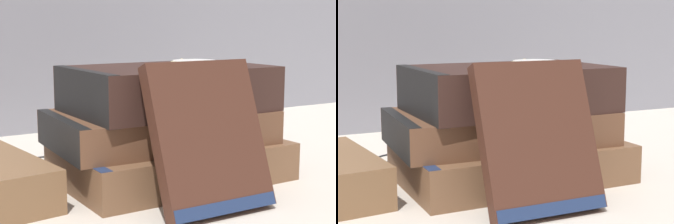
{
  "view_description": "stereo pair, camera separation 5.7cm",
  "coord_description": "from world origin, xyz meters",
  "views": [
    {
      "loc": [
        -0.26,
        -0.52,
        0.18
      ],
      "look_at": [
        0.04,
        -0.01,
        0.08
      ],
      "focal_mm": 60.0,
      "sensor_mm": 36.0,
      "label": 1
    },
    {
      "loc": [
        -0.21,
        -0.55,
        0.18
      ],
      "look_at": [
        0.04,
        -0.01,
        0.08
      ],
      "focal_mm": 60.0,
      "sensor_mm": 36.0,
      "label": 2
    }
  ],
  "objects": [
    {
      "name": "book_flat_top",
      "position": [
        0.05,
        0.01,
        0.1
      ],
      "size": [
        0.22,
        0.15,
        0.05
      ],
      "rotation": [
        0.0,
        0.0,
        0.02
      ],
      "color": "#331E19",
      "rests_on": "book_flat_middle"
    },
    {
      "name": "ground_plane",
      "position": [
        0.0,
        0.0,
        0.0
      ],
      "size": [
        3.0,
        3.0,
        0.0
      ],
      "primitive_type": "plane",
      "color": "beige"
    },
    {
      "name": "book_flat_middle",
      "position": [
        0.04,
        0.02,
        0.06
      ],
      "size": [
        0.24,
        0.15,
        0.04
      ],
      "rotation": [
        0.0,
        0.0,
        -0.04
      ],
      "color": "brown",
      "rests_on": "book_flat_bottom"
    },
    {
      "name": "book_flat_bottom",
      "position": [
        0.05,
        0.01,
        0.02
      ],
      "size": [
        0.25,
        0.16,
        0.04
      ],
      "rotation": [
        0.0,
        0.0,
        0.01
      ],
      "color": "brown",
      "rests_on": "ground_plane"
    },
    {
      "name": "book_leaning_front",
      "position": [
        0.03,
        -0.1,
        0.07
      ],
      "size": [
        0.11,
        0.07,
        0.14
      ],
      "rotation": [
        -0.37,
        0.0,
        0.0
      ],
      "color": "#422319",
      "rests_on": "ground_plane"
    },
    {
      "name": "reading_glasses",
      "position": [
        -0.01,
        0.16,
        0.0
      ],
      "size": [
        0.11,
        0.06,
        0.0
      ],
      "rotation": [
        0.0,
        0.0,
        0.13
      ],
      "color": "black",
      "rests_on": "ground_plane"
    },
    {
      "name": "pocket_watch",
      "position": [
        0.09,
        0.01,
        0.13
      ],
      "size": [
        0.05,
        0.06,
        0.01
      ],
      "color": "white",
      "rests_on": "book_flat_top"
    }
  ]
}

